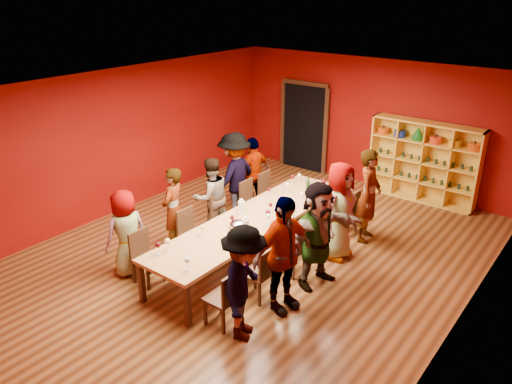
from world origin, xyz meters
TOP-DOWN VIEW (x-y plane):
  - room_shell at (0.00, 0.00)m, footprint 7.10×9.10m
  - tasting_table at (0.00, 0.00)m, footprint 1.10×4.50m
  - doorway at (-1.80, 4.43)m, footprint 1.40×0.17m
  - shelving_unit at (1.40, 4.32)m, footprint 2.40×0.40m
  - chair_person_left_0 at (-0.91, -1.74)m, footprint 0.42×0.42m
  - person_left_0 at (-1.33, -1.74)m, footprint 0.50×0.78m
  - chair_person_left_1 at (-0.91, -0.69)m, footprint 0.42×0.42m
  - person_left_1 at (-1.31, -0.69)m, footprint 0.61×0.69m
  - chair_person_left_2 at (-0.91, 0.17)m, footprint 0.42×0.42m
  - person_left_2 at (-1.19, 0.17)m, footprint 0.65×0.85m
  - chair_person_left_3 at (-0.91, 1.03)m, footprint 0.42×0.42m
  - person_left_3 at (-1.32, 1.03)m, footprint 0.52×1.19m
  - chair_person_left_4 at (-0.91, 1.64)m, footprint 0.42×0.42m
  - person_left_4 at (-1.30, 1.64)m, footprint 0.52×0.97m
  - chair_person_right_0 at (0.91, -1.82)m, footprint 0.42×0.42m
  - person_right_0 at (1.24, -1.82)m, footprint 0.86×1.17m
  - chair_person_right_1 at (0.91, -1.00)m, footprint 0.42×0.42m
  - person_right_1 at (1.29, -1.00)m, footprint 0.72×1.16m
  - chair_person_right_2 at (0.91, -0.08)m, footprint 0.42×0.42m
  - person_right_2 at (1.33, -0.08)m, footprint 0.85×1.70m
  - chair_person_right_3 at (0.91, 0.89)m, footprint 0.42×0.42m
  - person_right_3 at (1.16, 0.89)m, footprint 0.47×0.87m
  - chair_person_right_4 at (0.91, 1.81)m, footprint 0.42×0.42m
  - person_right_4 at (1.29, 1.81)m, footprint 0.61×0.74m
  - wine_glass_0 at (-0.30, 1.87)m, footprint 0.08×0.08m
  - wine_glass_1 at (-0.35, 1.71)m, footprint 0.09×0.09m
  - wine_glass_2 at (-0.36, -1.90)m, footprint 0.09×0.09m
  - wine_glass_3 at (0.34, -0.07)m, footprint 0.08×0.08m
  - wine_glass_4 at (0.32, 1.70)m, footprint 0.07×0.07m
  - wine_glass_5 at (0.27, 0.03)m, footprint 0.09×0.09m
  - wine_glass_6 at (-0.11, -0.47)m, footprint 0.08×0.08m
  - wine_glass_7 at (0.08, 0.37)m, footprint 0.07×0.07m
  - wine_glass_8 at (-0.21, 1.31)m, footprint 0.08×0.08m
  - wine_glass_9 at (-0.37, 0.93)m, footprint 0.07×0.07m
  - wine_glass_10 at (-0.38, 0.07)m, footprint 0.09×0.09m
  - wine_glass_11 at (-0.26, -1.04)m, footprint 0.08×0.08m
  - wine_glass_12 at (0.35, 0.71)m, footprint 0.08×0.08m
  - wine_glass_13 at (0.30, -1.94)m, footprint 0.08×0.08m
  - wine_glass_14 at (0.29, 1.86)m, footprint 0.09×0.09m
  - wine_glass_15 at (0.31, 1.04)m, footprint 0.09×0.09m
  - wine_glass_16 at (-0.32, -1.74)m, footprint 0.09×0.09m
  - wine_glass_17 at (0.32, -0.91)m, footprint 0.07×0.07m
  - wine_glass_18 at (0.31, -1.04)m, footprint 0.08×0.08m
  - spittoon_bowl at (0.02, -0.48)m, footprint 0.29×0.29m
  - carafe_a at (-0.28, -0.01)m, footprint 0.13×0.13m
  - carafe_b at (0.24, -0.54)m, footprint 0.14×0.14m
  - wine_bottle at (0.09, 1.60)m, footprint 0.08×0.08m

SIDE VIEW (x-z plane):
  - chair_person_left_0 at x=-0.91m, z-range 0.05..0.94m
  - chair_person_left_1 at x=-0.91m, z-range 0.05..0.94m
  - chair_person_left_2 at x=-0.91m, z-range 0.05..0.94m
  - chair_person_left_3 at x=-0.91m, z-range 0.05..0.94m
  - chair_person_left_4 at x=-0.91m, z-range 0.05..0.94m
  - chair_person_right_0 at x=0.91m, z-range 0.05..0.94m
  - chair_person_right_1 at x=0.91m, z-range 0.05..0.94m
  - chair_person_right_2 at x=0.91m, z-range 0.05..0.94m
  - chair_person_right_3 at x=0.91m, z-range 0.05..0.94m
  - chair_person_right_4 at x=0.91m, z-range 0.05..0.94m
  - tasting_table at x=0.00m, z-range 0.32..1.07m
  - person_left_0 at x=-1.33m, z-range 0.00..1.50m
  - person_left_2 at x=-1.19m, z-range 0.00..1.56m
  - person_left_1 at x=-1.31m, z-range 0.00..1.58m
  - person_left_4 at x=-1.30m, z-range 0.00..1.58m
  - spittoon_bowl at x=0.02m, z-range 0.74..0.90m
  - person_right_0 at x=1.24m, z-range 0.00..1.68m
  - wine_bottle at x=0.09m, z-range 0.71..1.02m
  - carafe_a at x=-0.28m, z-range 0.74..1.02m
  - wine_glass_9 at x=-0.37m, z-range 0.79..0.97m
  - wine_glass_17 at x=0.32m, z-range 0.79..0.97m
  - wine_glass_4 at x=0.32m, z-range 0.79..0.97m
  - person_right_2 at x=1.33m, z-range 0.00..1.76m
  - carafe_b at x=0.24m, z-range 0.74..1.03m
  - wine_glass_7 at x=0.08m, z-range 0.79..0.98m
  - wine_glass_11 at x=-0.26m, z-range 0.79..0.98m
  - person_right_3 at x=1.16m, z-range 0.00..1.77m
  - wine_glass_8 at x=-0.21m, z-range 0.79..0.98m
  - wine_glass_6 at x=-0.11m, z-range 0.79..0.99m
  - person_right_4 at x=1.29m, z-range 0.00..1.79m
  - wine_glass_12 at x=0.35m, z-range 0.80..1.00m
  - wine_glass_0 at x=-0.30m, z-range 0.80..1.00m
  - wine_glass_18 at x=0.31m, z-range 0.80..1.00m
  - wine_glass_3 at x=0.34m, z-range 0.80..1.00m
  - wine_glass_13 at x=0.30m, z-range 0.80..1.01m
  - wine_glass_10 at x=-0.38m, z-range 0.80..1.01m
  - wine_glass_15 at x=0.31m, z-range 0.80..1.01m
  - wine_glass_14 at x=0.29m, z-range 0.80..1.01m
  - wine_glass_1 at x=-0.35m, z-range 0.80..1.01m
  - wine_glass_2 at x=-0.36m, z-range 0.80..1.01m
  - wine_glass_5 at x=0.27m, z-range 0.80..1.02m
  - person_left_3 at x=-1.32m, z-range 0.00..1.82m
  - wine_glass_16 at x=-0.32m, z-range 0.80..1.02m
  - person_right_1 at x=1.29m, z-range 0.00..1.83m
  - shelving_unit at x=1.40m, z-range 0.08..1.88m
  - doorway at x=-1.80m, z-range -0.03..2.27m
  - room_shell at x=0.00m, z-range -0.02..3.02m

